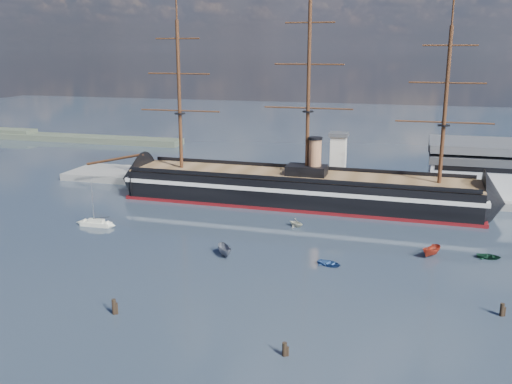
# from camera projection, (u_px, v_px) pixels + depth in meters

# --- Properties ---
(ground) EXTENTS (600.00, 600.00, 0.00)m
(ground) POSITION_uv_depth(u_px,v_px,m) (303.00, 229.00, 126.21)
(ground) COLOR #273546
(ground) RESTS_ON ground
(quay) EXTENTS (180.00, 18.00, 2.00)m
(quay) POSITION_uv_depth(u_px,v_px,m) (364.00, 193.00, 157.19)
(quay) COLOR slate
(quay) RESTS_ON ground
(quay_tower) EXTENTS (5.00, 5.00, 15.00)m
(quay_tower) POSITION_uv_depth(u_px,v_px,m) (338.00, 159.00, 153.84)
(quay_tower) COLOR silver
(quay_tower) RESTS_ON ground
(shoreline) EXTENTS (120.00, 10.00, 4.00)m
(shoreline) POSITION_uv_depth(u_px,v_px,m) (34.00, 136.00, 251.05)
(shoreline) COLOR #3F4C38
(shoreline) RESTS_ON ground
(warship) EXTENTS (113.03, 17.94, 53.94)m
(warship) POSITION_uv_depth(u_px,v_px,m) (292.00, 188.00, 145.69)
(warship) COLOR black
(warship) RESTS_ON ground
(sailboat) EXTENTS (7.09, 2.24, 11.27)m
(sailboat) POSITION_uv_depth(u_px,v_px,m) (96.00, 223.00, 128.00)
(sailboat) COLOR beige
(sailboat) RESTS_ON ground
(motorboat_a) EXTENTS (6.69, 5.51, 2.58)m
(motorboat_a) POSITION_uv_depth(u_px,v_px,m) (225.00, 256.00, 109.82)
(motorboat_a) COLOR slate
(motorboat_a) RESTS_ON ground
(motorboat_b) EXTENTS (1.96, 3.04, 1.32)m
(motorboat_b) POSITION_uv_depth(u_px,v_px,m) (329.00, 266.00, 104.86)
(motorboat_b) COLOR #2B4D8B
(motorboat_b) RESTS_ON ground
(motorboat_c) EXTENTS (6.40, 5.14, 2.45)m
(motorboat_c) POSITION_uv_depth(u_px,v_px,m) (431.00, 256.00, 109.56)
(motorboat_c) COLOR maroon
(motorboat_c) RESTS_ON ground
(motorboat_d) EXTENTS (5.05, 6.38, 2.16)m
(motorboat_d) POSITION_uv_depth(u_px,v_px,m) (296.00, 227.00, 127.69)
(motorboat_d) COLOR beige
(motorboat_d) RESTS_ON ground
(motorboat_e) EXTENTS (1.26, 2.78, 1.27)m
(motorboat_e) POSITION_uv_depth(u_px,v_px,m) (489.00, 259.00, 108.37)
(motorboat_e) COLOR #113722
(motorboat_e) RESTS_ON ground
(piling_near_left) EXTENTS (0.64, 0.64, 3.09)m
(piling_near_left) POSITION_uv_depth(u_px,v_px,m) (114.00, 314.00, 85.75)
(piling_near_left) COLOR black
(piling_near_left) RESTS_ON ground
(piling_near_mid) EXTENTS (0.64, 0.64, 2.58)m
(piling_near_mid) POSITION_uv_depth(u_px,v_px,m) (284.00, 356.00, 74.11)
(piling_near_mid) COLOR black
(piling_near_mid) RESTS_ON ground
(piling_far_right) EXTENTS (0.64, 0.64, 2.71)m
(piling_far_right) POSITION_uv_depth(u_px,v_px,m) (501.00, 316.00, 85.15)
(piling_far_right) COLOR black
(piling_far_right) RESTS_ON ground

